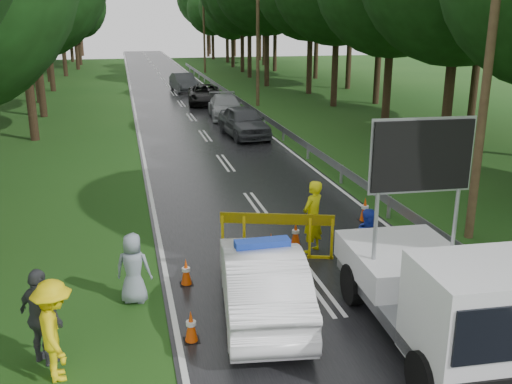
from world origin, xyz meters
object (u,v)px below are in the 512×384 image
object	(u,v)px
work_truck	(444,294)
civilian	(369,241)
barrier	(277,225)
queue_car_fourth	(184,82)
queue_car_second	(226,107)
queue_car_first	(244,122)
queue_car_third	(205,95)
police_sedan	(262,280)
officer	(313,217)

from	to	relation	value
work_truck	civilian	bearing A→B (deg)	92.02
barrier	queue_car_fourth	bearing A→B (deg)	105.57
work_truck	civilian	world-z (taller)	work_truck
work_truck	queue_car_second	bearing A→B (deg)	91.54
civilian	queue_car_second	world-z (taller)	civilian
queue_car_first	queue_car_third	xyz separation A→B (m)	(-0.30, 12.00, -0.09)
police_sedan	queue_car_third	distance (m)	30.46
work_truck	queue_car_third	size ratio (longest dim) A/B	1.05
queue_car_second	civilian	bearing A→B (deg)	-87.23
queue_car_second	police_sedan	bearing A→B (deg)	-94.12
barrier	queue_car_second	size ratio (longest dim) A/B	0.58
officer	queue_car_first	xyz separation A→B (m)	(1.42, 15.40, -0.19)
queue_car_second	queue_car_third	xyz separation A→B (m)	(-0.42, 6.00, -0.00)
barrier	queue_car_first	world-z (taller)	queue_car_first
queue_car_first	queue_car_third	distance (m)	12.00
officer	queue_car_third	world-z (taller)	officer
barrier	officer	xyz separation A→B (m)	(1.00, 0.16, 0.07)
officer	queue_car_first	size ratio (longest dim) A/B	0.42
barrier	queue_car_second	xyz separation A→B (m)	(2.54, 21.56, -0.21)
police_sedan	queue_car_third	bearing A→B (deg)	-88.67
barrier	police_sedan	bearing A→B (deg)	-93.18
queue_car_first	queue_car_third	size ratio (longest dim) A/B	0.92
officer	queue_car_third	size ratio (longest dim) A/B	0.39
police_sedan	work_truck	distance (m)	3.57
police_sedan	civilian	world-z (taller)	police_sedan
queue_car_second	queue_car_third	bearing A→B (deg)	98.31
work_truck	queue_car_fourth	bearing A→B (deg)	93.60
police_sedan	queue_car_first	size ratio (longest dim) A/B	1.02
queue_car_third	queue_car_first	bearing A→B (deg)	-82.96
queue_car_first	queue_car_second	bearing A→B (deg)	83.81
police_sedan	queue_car_fourth	world-z (taller)	police_sedan
police_sedan	queue_car_first	xyz separation A→B (m)	(3.48, 18.29, 0.03)
police_sedan	officer	xyz separation A→B (m)	(2.06, 2.89, 0.22)
police_sedan	officer	size ratio (longest dim) A/B	2.41
work_truck	queue_car_third	distance (m)	32.31
police_sedan	civilian	bearing A→B (deg)	-147.65
officer	civilian	bearing A→B (deg)	85.38
officer	queue_car_third	xyz separation A→B (m)	(1.12, 27.40, -0.28)
queue_car_first	work_truck	bearing A→B (deg)	-96.64
police_sedan	queue_car_second	world-z (taller)	police_sedan
officer	civilian	world-z (taller)	officer
barrier	civilian	distance (m)	2.35
work_truck	queue_car_third	bearing A→B (deg)	92.56
work_truck	barrier	bearing A→B (deg)	114.54
barrier	queue_car_fourth	distance (m)	35.46
barrier	work_truck	bearing A→B (deg)	-50.54
officer	civilian	xyz separation A→B (m)	(0.93, -1.50, -0.17)
barrier	civilian	world-z (taller)	civilian
queue_car_second	queue_car_fourth	size ratio (longest dim) A/B	1.05
police_sedan	barrier	world-z (taller)	police_sedan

